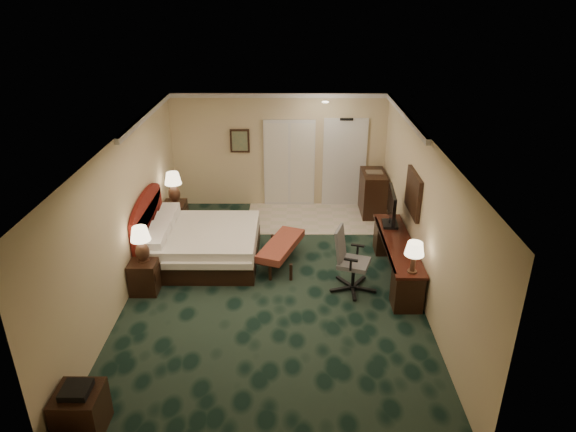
{
  "coord_description": "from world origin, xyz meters",
  "views": [
    {
      "loc": [
        0.3,
        -7.83,
        4.93
      ],
      "look_at": [
        0.24,
        0.6,
        1.1
      ],
      "focal_mm": 32.0,
      "sensor_mm": 36.0,
      "label": 1
    }
  ],
  "objects_px": {
    "desk_chair": "(354,261)",
    "minibar": "(373,193)",
    "lamp_near": "(141,244)",
    "lamp_far": "(174,188)",
    "desk": "(396,259)",
    "tv": "(391,208)",
    "bed": "(204,245)",
    "bed_bench": "(281,253)",
    "side_table": "(81,411)",
    "nightstand_near": "(145,275)",
    "nightstand_far": "(175,215)"
  },
  "relations": [
    {
      "from": "nightstand_near",
      "to": "lamp_far",
      "type": "distance_m",
      "value": 2.66
    },
    {
      "from": "desk",
      "to": "desk_chair",
      "type": "height_order",
      "value": "desk_chair"
    },
    {
      "from": "bed",
      "to": "bed_bench",
      "type": "height_order",
      "value": "bed"
    },
    {
      "from": "desk",
      "to": "tv",
      "type": "distance_m",
      "value": 1.0
    },
    {
      "from": "desk_chair",
      "to": "minibar",
      "type": "xyz_separation_m",
      "value": [
        0.8,
        3.3,
        -0.08
      ]
    },
    {
      "from": "tv",
      "to": "lamp_far",
      "type": "bearing_deg",
      "value": 167.07
    },
    {
      "from": "desk",
      "to": "desk_chair",
      "type": "distance_m",
      "value": 0.97
    },
    {
      "from": "nightstand_near",
      "to": "lamp_near",
      "type": "distance_m",
      "value": 0.61
    },
    {
      "from": "lamp_far",
      "to": "minibar",
      "type": "bearing_deg",
      "value": 9.86
    },
    {
      "from": "lamp_near",
      "to": "lamp_far",
      "type": "distance_m",
      "value": 2.58
    },
    {
      "from": "bed_bench",
      "to": "nightstand_far",
      "type": "bearing_deg",
      "value": 166.41
    },
    {
      "from": "nightstand_near",
      "to": "bed_bench",
      "type": "bearing_deg",
      "value": 21.84
    },
    {
      "from": "minibar",
      "to": "nightstand_far",
      "type": "bearing_deg",
      "value": -169.57
    },
    {
      "from": "desk",
      "to": "tv",
      "type": "bearing_deg",
      "value": 91.89
    },
    {
      "from": "lamp_far",
      "to": "side_table",
      "type": "height_order",
      "value": "lamp_far"
    },
    {
      "from": "desk",
      "to": "desk_chair",
      "type": "relative_size",
      "value": 2.12
    },
    {
      "from": "nightstand_near",
      "to": "desk_chair",
      "type": "bearing_deg",
      "value": 0.75
    },
    {
      "from": "tv",
      "to": "minibar",
      "type": "bearing_deg",
      "value": 94.52
    },
    {
      "from": "bed",
      "to": "desk",
      "type": "distance_m",
      "value": 3.64
    },
    {
      "from": "side_table",
      "to": "minibar",
      "type": "distance_m",
      "value": 7.81
    },
    {
      "from": "tv",
      "to": "side_table",
      "type": "bearing_deg",
      "value": -131.16
    },
    {
      "from": "nightstand_near",
      "to": "desk_chair",
      "type": "xyz_separation_m",
      "value": [
        3.63,
        0.05,
        0.29
      ]
    },
    {
      "from": "nightstand_near",
      "to": "side_table",
      "type": "distance_m",
      "value": 3.11
    },
    {
      "from": "bed",
      "to": "nightstand_far",
      "type": "bearing_deg",
      "value": 120.78
    },
    {
      "from": "bed_bench",
      "to": "side_table",
      "type": "bearing_deg",
      "value": -99.18
    },
    {
      "from": "bed_bench",
      "to": "desk",
      "type": "relative_size",
      "value": 0.56
    },
    {
      "from": "bed_bench",
      "to": "side_table",
      "type": "relative_size",
      "value": 2.36
    },
    {
      "from": "nightstand_far",
      "to": "tv",
      "type": "height_order",
      "value": "tv"
    },
    {
      "from": "desk_chair",
      "to": "side_table",
      "type": "bearing_deg",
      "value": -119.95
    },
    {
      "from": "bed",
      "to": "minibar",
      "type": "distance_m",
      "value": 4.23
    },
    {
      "from": "nightstand_far",
      "to": "desk",
      "type": "xyz_separation_m",
      "value": [
        4.46,
        -2.04,
        0.06
      ]
    },
    {
      "from": "lamp_far",
      "to": "minibar",
      "type": "relative_size",
      "value": 0.68
    },
    {
      "from": "lamp_near",
      "to": "lamp_far",
      "type": "xyz_separation_m",
      "value": [
        0.01,
        2.58,
        0.03
      ]
    },
    {
      "from": "nightstand_far",
      "to": "desk",
      "type": "relative_size",
      "value": 0.24
    },
    {
      "from": "nightstand_near",
      "to": "desk",
      "type": "height_order",
      "value": "desk"
    },
    {
      "from": "minibar",
      "to": "bed_bench",
      "type": "bearing_deg",
      "value": -130.84
    },
    {
      "from": "desk_chair",
      "to": "bed",
      "type": "bearing_deg",
      "value": 178.18
    },
    {
      "from": "bed",
      "to": "desk",
      "type": "bearing_deg",
      "value": -9.24
    },
    {
      "from": "lamp_near",
      "to": "nightstand_far",
      "type": "bearing_deg",
      "value": 90.12
    },
    {
      "from": "nightstand_near",
      "to": "minibar",
      "type": "relative_size",
      "value": 0.58
    },
    {
      "from": "bed",
      "to": "lamp_far",
      "type": "height_order",
      "value": "lamp_far"
    },
    {
      "from": "bed",
      "to": "desk",
      "type": "height_order",
      "value": "desk"
    },
    {
      "from": "nightstand_far",
      "to": "minibar",
      "type": "distance_m",
      "value": 4.51
    },
    {
      "from": "nightstand_far",
      "to": "lamp_far",
      "type": "xyz_separation_m",
      "value": [
        0.01,
        0.05,
        0.64
      ]
    },
    {
      "from": "desk_chair",
      "to": "minibar",
      "type": "height_order",
      "value": "desk_chair"
    },
    {
      "from": "nightstand_near",
      "to": "tv",
      "type": "relative_size",
      "value": 0.65
    },
    {
      "from": "side_table",
      "to": "minibar",
      "type": "height_order",
      "value": "minibar"
    },
    {
      "from": "nightstand_near",
      "to": "nightstand_far",
      "type": "xyz_separation_m",
      "value": [
        0.0,
        2.53,
        0.0
      ]
    },
    {
      "from": "bed_bench",
      "to": "lamp_near",
      "type": "bearing_deg",
      "value": -137.68
    },
    {
      "from": "lamp_far",
      "to": "desk_chair",
      "type": "xyz_separation_m",
      "value": [
        3.62,
        -2.53,
        -0.35
      ]
    }
  ]
}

